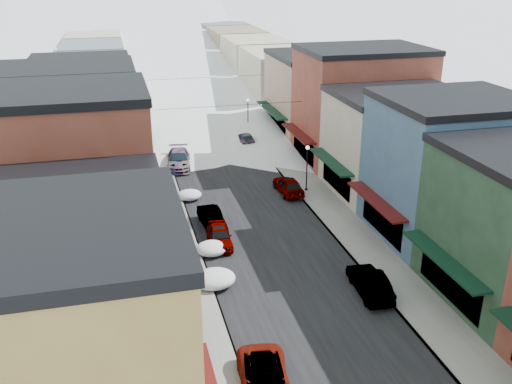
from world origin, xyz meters
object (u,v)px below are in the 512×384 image
car_dark_hatch (212,218)px  car_green_sedan (370,283)px  car_silver_sedan (219,236)px  streetlamp_near (307,162)px  car_white_suv (265,381)px  trash_can (379,277)px

car_dark_hatch → car_green_sedan: 14.30m
car_silver_sedan → streetlamp_near: size_ratio=1.02×
car_white_suv → car_green_sedan: size_ratio=1.12×
car_silver_sedan → car_dark_hatch: size_ratio=1.01×
car_green_sedan → trash_can: (0.91, 0.61, -0.11)m
car_dark_hatch → streetlamp_near: (9.51, 5.15, 2.07)m
car_dark_hatch → car_white_suv: bearing=-97.1°
streetlamp_near → car_green_sedan: bearing=-95.7°
car_dark_hatch → trash_can: (8.70, -11.38, -0.04)m
streetlamp_near → trash_can: bearing=-92.8°
car_white_suv → car_dark_hatch: 19.02m
car_green_sedan → car_white_suv: bearing=43.0°
car_white_suv → car_silver_sedan: 15.81m
car_green_sedan → trash_can: car_green_sedan is taller
car_dark_hatch → streetlamp_near: bearing=23.8°
trash_can → streetlamp_near: streetlamp_near is taller
car_silver_sedan → streetlamp_near: bearing=46.0°
car_white_suv → streetlamp_near: 26.35m
trash_can → car_silver_sedan: bearing=136.8°
car_white_suv → car_dark_hatch: car_white_suv is taller
streetlamp_near → car_white_suv: bearing=-113.1°
trash_can → car_dark_hatch: bearing=127.4°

